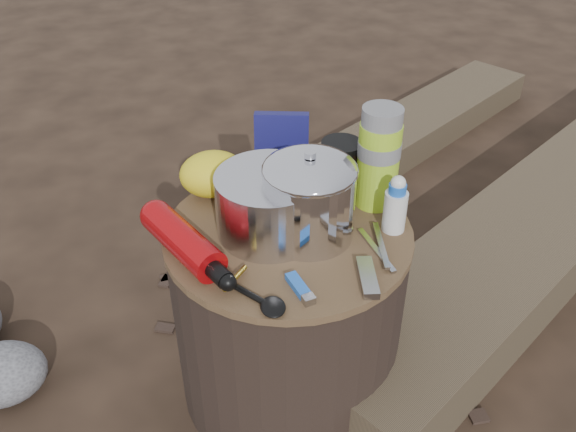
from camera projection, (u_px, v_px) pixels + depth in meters
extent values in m
plane|color=#2E2118|center=(288.00, 381.00, 1.47)|extent=(60.00, 60.00, 0.00)
cylinder|color=black|center=(288.00, 313.00, 1.34)|extent=(0.48, 0.48, 0.45)
cube|color=#443828|center=(553.00, 217.00, 1.87)|extent=(1.85, 1.45, 0.17)
cube|color=#443828|center=(412.00, 129.00, 2.39)|extent=(1.22, 0.97, 0.11)
cylinder|color=silver|center=(270.00, 204.00, 1.18)|extent=(0.20, 0.20, 0.12)
cylinder|color=silver|center=(309.00, 197.00, 1.15)|extent=(0.17, 0.17, 0.17)
cylinder|color=#9CCC24|center=(378.00, 158.00, 1.23)|extent=(0.08, 0.08, 0.21)
cylinder|color=black|center=(340.00, 169.00, 1.29)|extent=(0.08, 0.08, 0.12)
ellipsoid|color=yellow|center=(213.00, 174.00, 1.29)|extent=(0.14, 0.11, 0.09)
cube|color=#131351|center=(282.00, 146.00, 1.34)|extent=(0.12, 0.05, 0.15)
cube|color=blue|center=(298.00, 285.00, 1.07)|extent=(0.04, 0.08, 0.01)
cube|color=#9F9FA4|center=(368.00, 277.00, 1.09)|extent=(0.04, 0.10, 0.01)
cylinder|color=silver|center=(395.00, 207.00, 1.19)|extent=(0.04, 0.04, 0.11)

